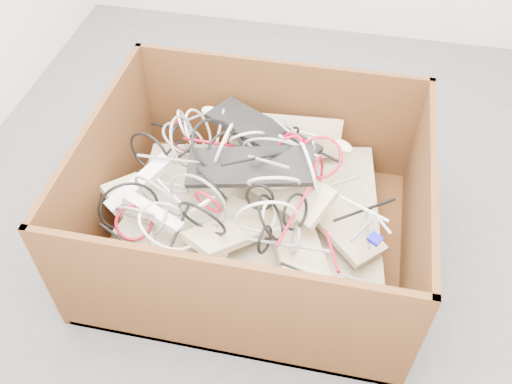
% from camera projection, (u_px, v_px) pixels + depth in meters
% --- Properties ---
extents(ground, '(3.00, 3.00, 0.00)m').
position_uv_depth(ground, '(273.00, 196.00, 2.59)').
color(ground, '#4C4C4E').
rests_on(ground, ground).
extents(cardboard_box, '(1.28, 1.07, 0.60)m').
position_uv_depth(cardboard_box, '(251.00, 220.00, 2.30)').
color(cardboard_box, '#422C10').
rests_on(cardboard_box, ground).
extents(keyboard_pile, '(1.17, 0.95, 0.39)m').
position_uv_depth(keyboard_pile, '(250.00, 196.00, 2.20)').
color(keyboard_pile, '#C5BA8B').
rests_on(keyboard_pile, cardboard_box).
extents(mice_scatter, '(0.68, 0.73, 0.17)m').
position_uv_depth(mice_scatter, '(246.00, 170.00, 2.20)').
color(mice_scatter, beige).
rests_on(mice_scatter, keyboard_pile).
extents(power_strip_left, '(0.21, 0.28, 0.12)m').
position_uv_depth(power_strip_left, '(139.00, 183.00, 2.16)').
color(power_strip_left, white).
rests_on(power_strip_left, keyboard_pile).
extents(power_strip_right, '(0.25, 0.13, 0.08)m').
position_uv_depth(power_strip_right, '(153.00, 213.00, 2.05)').
color(power_strip_right, white).
rests_on(power_strip_right, keyboard_pile).
extents(vga_plug, '(0.06, 0.06, 0.03)m').
position_uv_depth(vga_plug, '(375.00, 239.00, 1.98)').
color(vga_plug, '#120DC5').
rests_on(vga_plug, keyboard_pile).
extents(cable_tangle, '(1.14, 0.88, 0.40)m').
position_uv_depth(cable_tangle, '(221.00, 174.00, 2.14)').
color(cable_tangle, gray).
rests_on(cable_tangle, keyboard_pile).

